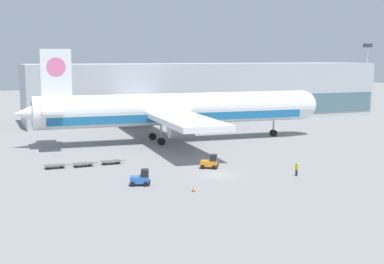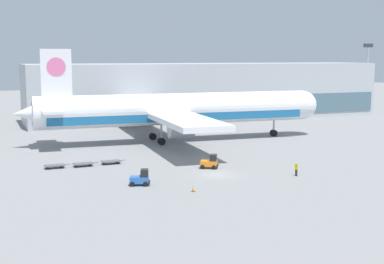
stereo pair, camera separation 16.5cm
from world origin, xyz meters
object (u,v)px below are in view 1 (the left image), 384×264
at_px(light_mast, 366,73).
at_px(baggage_dolly_second, 83,164).
at_px(airplane_main, 174,110).
at_px(baggage_dolly_lead, 55,166).
at_px(baggage_dolly_third, 111,161).
at_px(baggage_tug_foreground, 141,178).
at_px(traffic_cone_far, 141,173).
at_px(baggage_tug_mid, 210,162).
at_px(ground_crew_near, 297,168).
at_px(traffic_cone_near, 194,188).

distance_m(light_mast, baggage_dolly_second, 95.49).
distance_m(airplane_main, baggage_dolly_lead, 29.70).
bearing_deg(baggage_dolly_third, baggage_tug_foreground, -91.00).
distance_m(baggage_tug_foreground, traffic_cone_far, 5.62).
bearing_deg(baggage_tug_mid, baggage_tug_foreground, -121.49).
relative_size(baggage_dolly_second, ground_crew_near, 2.08).
distance_m(light_mast, airplane_main, 69.94).
xyz_separation_m(baggage_tug_foreground, baggage_dolly_lead, (-8.50, 14.23, -0.49)).
xyz_separation_m(baggage_dolly_lead, traffic_cone_near, (13.36, -19.46, -0.02)).
bearing_deg(baggage_tug_mid, ground_crew_near, -13.75).
xyz_separation_m(baggage_dolly_lead, baggage_dolly_second, (4.00, -0.20, 0.00)).
bearing_deg(baggage_dolly_lead, traffic_cone_far, -43.78).
height_order(airplane_main, traffic_cone_far, airplane_main).
height_order(baggage_tug_mid, traffic_cone_far, baggage_tug_mid).
height_order(baggage_tug_mid, baggage_dolly_lead, baggage_tug_mid).
bearing_deg(traffic_cone_near, light_mast, 39.09).
xyz_separation_m(baggage_tug_mid, baggage_dolly_lead, (-20.46, 8.16, -0.49)).
distance_m(light_mast, baggage_tug_mid, 85.53).
relative_size(baggage_tug_mid, traffic_cone_far, 5.07).
distance_m(baggage_tug_foreground, ground_crew_near, 20.78).
bearing_deg(baggage_dolly_lead, baggage_tug_foreground, -61.61).
xyz_separation_m(light_mast, baggage_dolly_third, (-80.83, -41.88, -10.97)).
bearing_deg(ground_crew_near, baggage_dolly_second, 39.83).
distance_m(baggage_tug_foreground, baggage_dolly_lead, 16.58).
distance_m(baggage_dolly_third, ground_crew_near, 26.99).
relative_size(airplane_main, baggage_tug_foreground, 20.99).
distance_m(baggage_tug_mid, traffic_cone_near, 13.35).
distance_m(baggage_tug_foreground, baggage_dolly_second, 14.75).
distance_m(baggage_tug_mid, traffic_cone_far, 10.40).
xyz_separation_m(baggage_tug_mid, traffic_cone_far, (-10.36, -0.72, -0.61)).
distance_m(traffic_cone_near, traffic_cone_far, 11.06).
bearing_deg(baggage_dolly_third, baggage_tug_mid, -36.23).
relative_size(light_mast, baggage_dolly_third, 5.15).
height_order(baggage_tug_foreground, traffic_cone_near, baggage_tug_foreground).
bearing_deg(traffic_cone_far, baggage_tug_foreground, -106.66).
bearing_deg(baggage_dolly_second, baggage_dolly_third, 1.43).
bearing_deg(light_mast, airplane_main, -158.66).
xyz_separation_m(light_mast, ground_crew_near, (-59.87, -58.87, -10.29)).
bearing_deg(baggage_tug_foreground, airplane_main, 83.54).
relative_size(airplane_main, baggage_tug_mid, 20.63).
bearing_deg(airplane_main, baggage_tug_foreground, -113.38).
relative_size(traffic_cone_near, traffic_cone_far, 1.35).
distance_m(baggage_tug_mid, baggage_dolly_second, 18.29).
bearing_deg(baggage_dolly_lead, baggage_dolly_second, -5.27).
bearing_deg(traffic_cone_near, baggage_tug_mid, 57.86).
bearing_deg(baggage_dolly_third, airplane_main, 43.66).
xyz_separation_m(light_mast, traffic_cone_near, (-75.61, -61.42, -10.99)).
height_order(airplane_main, baggage_dolly_second, airplane_main).
height_order(baggage_tug_mid, traffic_cone_near, baggage_tug_mid).
bearing_deg(baggage_dolly_lead, light_mast, 22.81).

